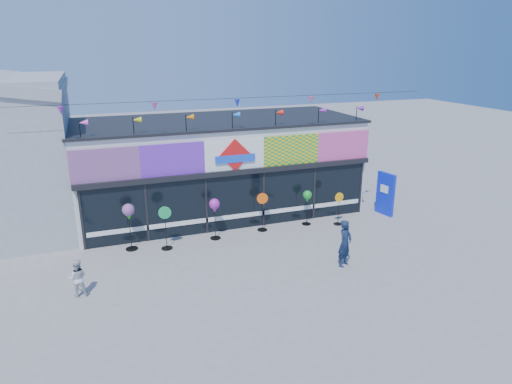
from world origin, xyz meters
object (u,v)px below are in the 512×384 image
adult_man (345,243)px  child (78,278)px  spinner_1 (166,227)px  spinner_2 (215,207)px  blue_sign (385,194)px  spinner_4 (307,197)px  spinner_5 (339,208)px  spinner_3 (262,211)px  spinner_0 (129,213)px

adult_man → child: bearing=142.3°
spinner_1 → spinner_2: (1.92, 0.29, 0.43)m
blue_sign → spinner_4: bearing=167.0°
spinner_4 → spinner_5: bearing=-20.3°
blue_sign → child: bearing=-179.6°
spinner_4 → spinner_5: spinner_4 is taller
spinner_1 → child: size_ratio=1.43×
spinner_4 → spinner_5: size_ratio=1.06×
blue_sign → spinner_2: blue_sign is taller
spinner_1 → spinner_3: size_ratio=1.04×
spinner_1 → spinner_5: size_ratio=1.18×
adult_man → child: 8.50m
spinner_1 → spinner_2: spinner_1 is taller
spinner_3 → adult_man: (1.51, -3.84, -0.02)m
blue_sign → child: size_ratio=1.63×
spinner_2 → spinner_5: spinner_2 is taller
spinner_5 → adult_man: (-1.69, -3.36, 0.08)m
blue_sign → spinner_3: size_ratio=1.19×
spinner_5 → spinner_3: bearing=171.5°
spinner_3 → spinner_5: 3.24m
adult_man → spinner_5: bearing=32.4°
blue_sign → spinner_0: (-10.87, 0.04, 0.47)m
spinner_2 → adult_man: size_ratio=1.00×
spinner_4 → adult_man: (-0.45, -3.82, -0.37)m
adult_man → spinner_4: bearing=52.2°
blue_sign → spinner_2: size_ratio=1.16×
spinner_1 → spinner_5: 7.12m
spinner_5 → blue_sign: bearing=8.5°
spinner_0 → spinner_3: bearing=0.7°
blue_sign → spinner_1: blue_sign is taller
spinner_1 → spinner_3: spinner_1 is taller
spinner_1 → adult_man: (5.43, -3.39, -0.06)m
blue_sign → spinner_1: 9.65m
spinner_0 → spinner_4: spinner_0 is taller
blue_sign → spinner_4: blue_sign is taller
spinner_0 → spinner_1: size_ratio=1.08×
spinner_4 → blue_sign: bearing=-1.2°
spinner_3 → spinner_1: bearing=-173.5°
blue_sign → spinner_2: 7.73m
spinner_4 → spinner_2: bearing=-178.1°
spinner_1 → spinner_4: size_ratio=1.11×
blue_sign → spinner_4: (-3.76, 0.08, 0.24)m
spinner_0 → adult_man: size_ratio=1.09×
blue_sign → spinner_3: blue_sign is taller
spinner_0 → spinner_1: bearing=-17.5°
spinner_2 → spinner_4: spinner_2 is taller
blue_sign → spinner_2: (-7.73, -0.05, 0.35)m
spinner_4 → adult_man: bearing=-96.8°
spinner_3 → child: (-6.93, -2.85, -0.26)m
spinner_0 → child: (-1.78, -2.79, -0.84)m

